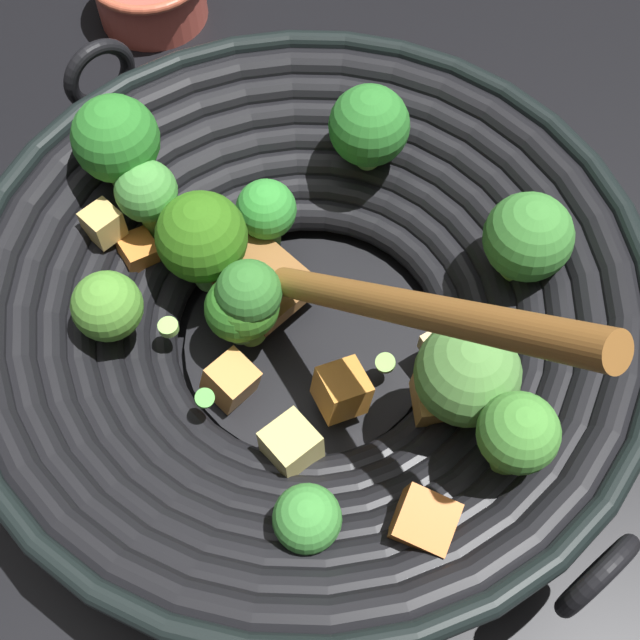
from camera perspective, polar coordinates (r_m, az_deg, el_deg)
name	(u,v)px	position (r m, az deg, el deg)	size (l,w,h in m)	color
ground_plane	(308,347)	(0.56, -0.81, -1.85)	(4.00, 4.00, 0.00)	black
wok	(307,303)	(0.51, -0.88, 1.20)	(0.42, 0.42, 0.23)	black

